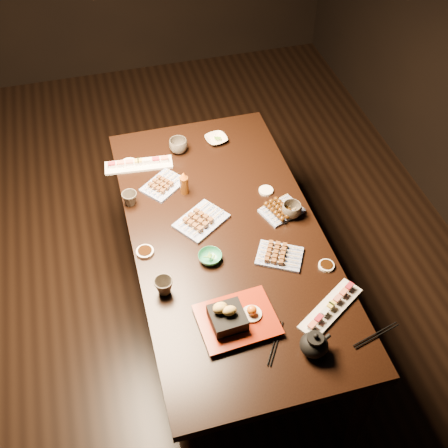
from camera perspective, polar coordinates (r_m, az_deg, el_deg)
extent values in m
plane|color=black|center=(3.43, -7.15, -6.83)|extent=(5.00, 5.00, 0.00)
cube|color=black|center=(2.98, 0.25, -5.87)|extent=(1.21, 1.93, 0.75)
imported|color=#2C885D|center=(2.57, -1.43, -3.39)|extent=(0.12, 0.12, 0.03)
imported|color=#F4E2C7|center=(3.20, -0.79, 8.60)|extent=(0.14, 0.14, 0.03)
imported|color=#494238|center=(2.46, -6.13, -6.31)|extent=(0.11, 0.11, 0.08)
imported|color=#494238|center=(2.77, 6.88, 1.40)|extent=(0.13, 0.13, 0.08)
imported|color=#494238|center=(2.85, -9.54, 2.55)|extent=(0.09, 0.09, 0.07)
imported|color=#494238|center=(3.12, -4.66, 7.92)|extent=(0.13, 0.13, 0.08)
cylinder|color=#64320D|center=(2.85, -4.08, 4.22)|extent=(0.06, 0.06, 0.13)
cylinder|color=white|center=(2.63, -8.03, -2.81)|extent=(0.12, 0.12, 0.01)
cylinder|color=white|center=(2.90, 4.29, 3.40)|extent=(0.10, 0.10, 0.01)
cylinder|color=white|center=(2.60, 10.35, -4.18)|extent=(0.08, 0.08, 0.01)
cylinder|color=white|center=(3.09, -9.63, 6.05)|extent=(0.11, 0.11, 0.02)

